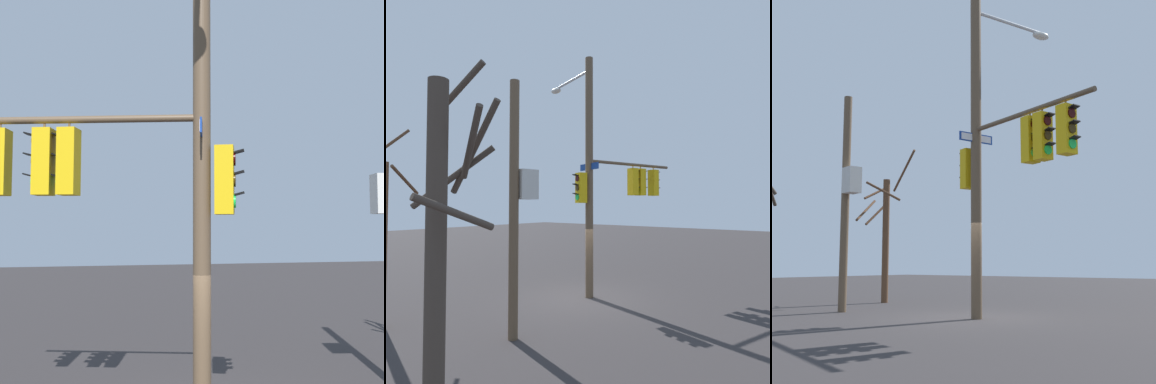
{
  "view_description": "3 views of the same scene",
  "coord_description": "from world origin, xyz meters",
  "views": [
    {
      "loc": [
        -2.52,
        -7.98,
        3.21
      ],
      "look_at": [
        -0.51,
        -0.07,
        3.81
      ],
      "focal_mm": 48.76,
      "sensor_mm": 36.0,
      "label": 1
    },
    {
      "loc": [
        9.92,
        7.56,
        3.37
      ],
      "look_at": [
        -0.03,
        -0.23,
        3.86
      ],
      "focal_mm": 32.02,
      "sensor_mm": 36.0,
      "label": 2
    },
    {
      "loc": [
        -8.54,
        11.45,
        1.43
      ],
      "look_at": [
        -0.22,
        0.5,
        3.29
      ],
      "focal_mm": 49.54,
      "sensor_mm": 36.0,
      "label": 3
    }
  ],
  "objects": [
    {
      "name": "ground_plane",
      "position": [
        0.0,
        0.0,
        0.0
      ],
      "size": [
        80.0,
        80.0,
        0.0
      ],
      "primitive_type": "plane",
      "color": "#322E2E"
    },
    {
      "name": "bare_tree_across_street",
      "position": [
        6.96,
        2.43,
        2.94
      ],
      "size": [
        1.78,
        1.82,
        5.86
      ],
      "color": "#423830",
      "rests_on": "ground"
    },
    {
      "name": "main_signal_pole_assembly",
      "position": [
        -1.1,
        0.23,
        4.6
      ],
      "size": [
        4.7,
        4.05,
        8.92
      ],
      "rotation": [
        0.0,
        0.0,
        2.83
      ],
      "color": "brown",
      "rests_on": "ground"
    },
    {
      "name": "secondary_pole_assembly",
      "position": [
        3.95,
        0.9,
        3.48
      ],
      "size": [
        0.78,
        0.5,
        6.61
      ],
      "rotation": [
        0.0,
        0.0,
        2.93
      ],
      "color": "brown",
      "rests_on": "ground"
    }
  ]
}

